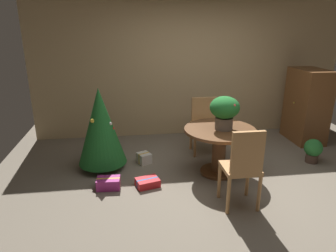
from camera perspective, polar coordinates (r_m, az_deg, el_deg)
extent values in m
plane|color=#756B5B|center=(4.39, 9.79, -10.78)|extent=(6.60, 6.60, 0.00)
cube|color=tan|center=(6.01, 4.20, 10.64)|extent=(6.00, 0.10, 2.60)
cylinder|color=brown|center=(4.70, 9.26, -8.37)|extent=(0.52, 0.52, 0.04)
cylinder|color=brown|center=(4.56, 9.48, -4.67)|extent=(0.20, 0.20, 0.62)
cylinder|color=brown|center=(4.44, 9.70, -0.75)|extent=(1.03, 1.03, 0.04)
cylinder|color=#665B51|center=(4.40, 10.39, 0.52)|extent=(0.25, 0.25, 0.17)
ellipsoid|color=#1E6628|center=(4.34, 10.57, 3.44)|extent=(0.42, 0.42, 0.31)
sphere|color=red|center=(4.22, 12.03, 3.62)|extent=(0.09, 0.09, 0.09)
sphere|color=red|center=(4.46, 11.20, 4.09)|extent=(0.09, 0.09, 0.09)
sphere|color=red|center=(4.37, 11.76, 4.04)|extent=(0.05, 0.05, 0.05)
sphere|color=red|center=(4.29, 9.39, 3.22)|extent=(0.07, 0.07, 0.07)
cylinder|color=#B27F4C|center=(5.20, 9.74, -3.04)|extent=(0.04, 0.04, 0.47)
cylinder|color=#B27F4C|center=(5.09, 5.08, -3.32)|extent=(0.04, 0.04, 0.47)
cylinder|color=#B27F4C|center=(5.50, 8.71, -1.76)|extent=(0.04, 0.04, 0.47)
cylinder|color=#B27F4C|center=(5.40, 4.29, -1.99)|extent=(0.04, 0.04, 0.47)
cube|color=#B27F4C|center=(5.21, 7.08, 0.15)|extent=(0.48, 0.38, 0.05)
cube|color=#B27F4C|center=(5.29, 6.73, 3.13)|extent=(0.43, 0.05, 0.42)
cylinder|color=#B27F4C|center=(3.99, 9.58, -10.13)|extent=(0.04, 0.04, 0.46)
cylinder|color=#B27F4C|center=(4.11, 14.65, -9.60)|extent=(0.04, 0.04, 0.46)
cylinder|color=#B27F4C|center=(3.70, 11.23, -12.74)|extent=(0.04, 0.04, 0.46)
cylinder|color=#B27F4C|center=(3.83, 16.67, -12.05)|extent=(0.04, 0.04, 0.46)
cube|color=#B27F4C|center=(3.78, 13.32, -7.70)|extent=(0.42, 0.40, 0.05)
cube|color=#B27F4C|center=(3.52, 14.66, -4.87)|extent=(0.38, 0.05, 0.51)
cylinder|color=brown|center=(4.89, -11.97, -7.06)|extent=(0.10, 0.10, 0.09)
cone|color=#1E6628|center=(4.66, -12.49, -0.06)|extent=(0.73, 0.73, 1.17)
sphere|color=red|center=(4.64, -10.41, -0.50)|extent=(0.07, 0.07, 0.07)
sphere|color=gold|center=(4.53, -13.91, 0.94)|extent=(0.07, 0.07, 0.07)
sphere|color=silver|center=(4.57, -10.73, 0.41)|extent=(0.05, 0.05, 0.05)
sphere|color=silver|center=(4.78, -14.17, -0.20)|extent=(0.06, 0.06, 0.06)
sphere|color=#2D51A8|center=(4.72, -14.78, -2.04)|extent=(0.06, 0.06, 0.06)
cube|color=silver|center=(4.93, -4.49, -6.00)|extent=(0.25, 0.26, 0.17)
cube|color=gold|center=(4.93, -4.49, -6.00)|extent=(0.18, 0.11, 0.17)
cube|color=red|center=(4.28, -3.84, -10.48)|extent=(0.36, 0.30, 0.11)
cube|color=#1E569E|center=(4.28, -3.84, -10.48)|extent=(0.31, 0.11, 0.11)
cube|color=#9E287A|center=(4.29, -11.07, -10.46)|extent=(0.32, 0.22, 0.15)
cube|color=gold|center=(4.29, -11.07, -10.46)|extent=(0.32, 0.05, 0.15)
cube|color=brown|center=(6.25, 24.50, 3.47)|extent=(0.51, 0.81, 1.35)
sphere|color=#B29338|center=(6.10, 22.49, 4.06)|extent=(0.04, 0.04, 0.04)
cylinder|color=#4C382D|center=(5.46, 25.27, -5.45)|extent=(0.19, 0.19, 0.14)
sphere|color=#287533|center=(5.40, 25.54, -3.69)|extent=(0.28, 0.28, 0.28)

